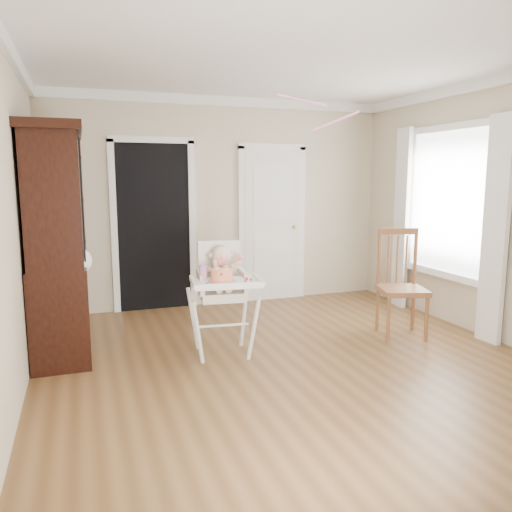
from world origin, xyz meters
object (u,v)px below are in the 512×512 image
object	(u,v)px
high_chair	(222,285)
cake	(222,276)
china_cabinet	(58,243)
dining_chair	(401,287)
sippy_cup	(203,272)

from	to	relation	value
high_chair	cake	bearing A→B (deg)	-98.81
high_chair	china_cabinet	distance (m)	1.59
high_chair	china_cabinet	size ratio (longest dim) A/B	0.51
cake	dining_chair	distance (m)	2.07
cake	sippy_cup	distance (m)	0.20
high_chair	sippy_cup	world-z (taller)	high_chair
cake	sippy_cup	world-z (taller)	sippy_cup
china_cabinet	dining_chair	distance (m)	3.50
high_chair	sippy_cup	xyz separation A→B (m)	(-0.21, -0.12, 0.16)
high_chair	dining_chair	xyz separation A→B (m)	(1.96, -0.06, -0.15)
china_cabinet	dining_chair	size ratio (longest dim) A/B	1.89
cake	sippy_cup	xyz separation A→B (m)	(-0.14, 0.14, 0.02)
dining_chair	china_cabinet	bearing A→B (deg)	-172.94
sippy_cup	dining_chair	size ratio (longest dim) A/B	0.15
high_chair	china_cabinet	world-z (taller)	china_cabinet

